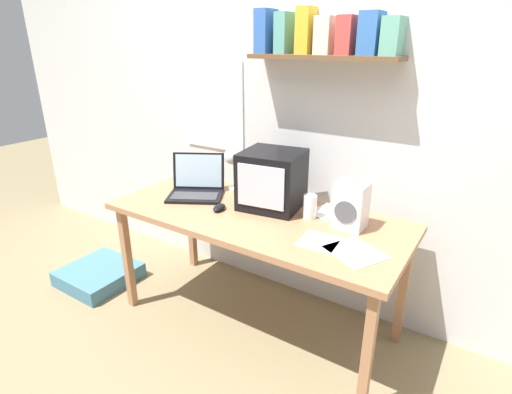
{
  "coord_description": "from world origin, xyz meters",
  "views": [
    {
      "loc": [
        1.12,
        -1.73,
        1.65
      ],
      "look_at": [
        0.0,
        0.0,
        0.84
      ],
      "focal_mm": 28.0,
      "sensor_mm": 36.0,
      "label": 1
    }
  ],
  "objects_px": {
    "open_notebook": "(319,241)",
    "corner_desk": "(256,223)",
    "laptop": "(197,185)",
    "floor_cushion": "(99,274)",
    "computer_mouse": "(219,208)",
    "printed_handout": "(329,212)",
    "space_heater": "(351,206)",
    "crt_monitor": "(272,180)",
    "juice_glass": "(310,208)",
    "desk_lamp": "(233,161)",
    "loose_paper_near_monitor": "(355,252)"
  },
  "relations": [
    {
      "from": "crt_monitor",
      "to": "floor_cushion",
      "type": "relative_size",
      "value": 0.8
    },
    {
      "from": "floor_cushion",
      "to": "crt_monitor",
      "type": "bearing_deg",
      "value": 17.72
    },
    {
      "from": "crt_monitor",
      "to": "desk_lamp",
      "type": "relative_size",
      "value": 1.28
    },
    {
      "from": "laptop",
      "to": "desk_lamp",
      "type": "bearing_deg",
      "value": 13.34
    },
    {
      "from": "corner_desk",
      "to": "laptop",
      "type": "relative_size",
      "value": 3.98
    },
    {
      "from": "laptop",
      "to": "floor_cushion",
      "type": "bearing_deg",
      "value": 173.22
    },
    {
      "from": "crt_monitor",
      "to": "computer_mouse",
      "type": "xyz_separation_m",
      "value": [
        -0.22,
        -0.22,
        -0.15
      ]
    },
    {
      "from": "juice_glass",
      "to": "laptop",
      "type": "bearing_deg",
      "value": -175.47
    },
    {
      "from": "desk_lamp",
      "to": "loose_paper_near_monitor",
      "type": "relative_size",
      "value": 0.94
    },
    {
      "from": "loose_paper_near_monitor",
      "to": "open_notebook",
      "type": "bearing_deg",
      "value": 177.76
    },
    {
      "from": "crt_monitor",
      "to": "floor_cushion",
      "type": "distance_m",
      "value": 1.54
    },
    {
      "from": "laptop",
      "to": "floor_cushion",
      "type": "distance_m",
      "value": 1.09
    },
    {
      "from": "desk_lamp",
      "to": "open_notebook",
      "type": "height_order",
      "value": "desk_lamp"
    },
    {
      "from": "corner_desk",
      "to": "juice_glass",
      "type": "distance_m",
      "value": 0.32
    },
    {
      "from": "open_notebook",
      "to": "corner_desk",
      "type": "bearing_deg",
      "value": 165.22
    },
    {
      "from": "crt_monitor",
      "to": "juice_glass",
      "type": "relative_size",
      "value": 2.85
    },
    {
      "from": "juice_glass",
      "to": "printed_handout",
      "type": "xyz_separation_m",
      "value": [
        0.06,
        0.13,
        -0.06
      ]
    },
    {
      "from": "desk_lamp",
      "to": "juice_glass",
      "type": "relative_size",
      "value": 2.22
    },
    {
      "from": "corner_desk",
      "to": "juice_glass",
      "type": "bearing_deg",
      "value": 22.04
    },
    {
      "from": "corner_desk",
      "to": "desk_lamp",
      "type": "bearing_deg",
      "value": 145.61
    },
    {
      "from": "space_heater",
      "to": "open_notebook",
      "type": "bearing_deg",
      "value": -103.36
    },
    {
      "from": "crt_monitor",
      "to": "loose_paper_near_monitor",
      "type": "distance_m",
      "value": 0.68
    },
    {
      "from": "juice_glass",
      "to": "computer_mouse",
      "type": "relative_size",
      "value": 1.15
    },
    {
      "from": "open_notebook",
      "to": "floor_cushion",
      "type": "height_order",
      "value": "open_notebook"
    },
    {
      "from": "space_heater",
      "to": "printed_handout",
      "type": "bearing_deg",
      "value": 144.88
    },
    {
      "from": "printed_handout",
      "to": "space_heater",
      "type": "bearing_deg",
      "value": -36.28
    },
    {
      "from": "open_notebook",
      "to": "loose_paper_near_monitor",
      "type": "bearing_deg",
      "value": -2.24
    },
    {
      "from": "space_heater",
      "to": "printed_handout",
      "type": "height_order",
      "value": "space_heater"
    },
    {
      "from": "corner_desk",
      "to": "laptop",
      "type": "height_order",
      "value": "laptop"
    },
    {
      "from": "loose_paper_near_monitor",
      "to": "floor_cushion",
      "type": "relative_size",
      "value": 0.66
    },
    {
      "from": "corner_desk",
      "to": "floor_cushion",
      "type": "height_order",
      "value": "corner_desk"
    },
    {
      "from": "computer_mouse",
      "to": "open_notebook",
      "type": "bearing_deg",
      "value": -3.63
    },
    {
      "from": "space_heater",
      "to": "loose_paper_near_monitor",
      "type": "xyz_separation_m",
      "value": [
        0.12,
        -0.24,
        -0.12
      ]
    },
    {
      "from": "juice_glass",
      "to": "loose_paper_near_monitor",
      "type": "height_order",
      "value": "juice_glass"
    },
    {
      "from": "laptop",
      "to": "printed_handout",
      "type": "relative_size",
      "value": 1.65
    },
    {
      "from": "open_notebook",
      "to": "printed_handout",
      "type": "bearing_deg",
      "value": 106.32
    },
    {
      "from": "desk_lamp",
      "to": "space_heater",
      "type": "distance_m",
      "value": 0.82
    },
    {
      "from": "open_notebook",
      "to": "floor_cushion",
      "type": "bearing_deg",
      "value": -175.34
    },
    {
      "from": "desk_lamp",
      "to": "crt_monitor",
      "type": "bearing_deg",
      "value": -30.7
    },
    {
      "from": "crt_monitor",
      "to": "desk_lamp",
      "type": "xyz_separation_m",
      "value": [
        -0.33,
        0.07,
        0.04
      ]
    },
    {
      "from": "computer_mouse",
      "to": "printed_handout",
      "type": "distance_m",
      "value": 0.63
    },
    {
      "from": "open_notebook",
      "to": "space_heater",
      "type": "bearing_deg",
      "value": 75.48
    },
    {
      "from": "computer_mouse",
      "to": "loose_paper_near_monitor",
      "type": "height_order",
      "value": "computer_mouse"
    },
    {
      "from": "corner_desk",
      "to": "open_notebook",
      "type": "distance_m",
      "value": 0.46
    },
    {
      "from": "crt_monitor",
      "to": "computer_mouse",
      "type": "bearing_deg",
      "value": -143.92
    },
    {
      "from": "laptop",
      "to": "juice_glass",
      "type": "relative_size",
      "value": 3.23
    },
    {
      "from": "space_heater",
      "to": "open_notebook",
      "type": "relative_size",
      "value": 1.24
    },
    {
      "from": "juice_glass",
      "to": "corner_desk",
      "type": "bearing_deg",
      "value": -157.96
    },
    {
      "from": "laptop",
      "to": "floor_cushion",
      "type": "height_order",
      "value": "laptop"
    },
    {
      "from": "crt_monitor",
      "to": "floor_cushion",
      "type": "bearing_deg",
      "value": -170.55
    }
  ]
}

